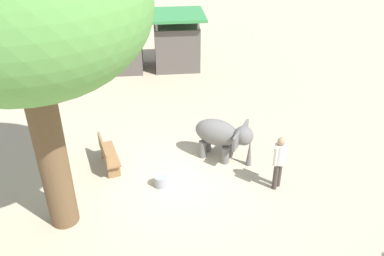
{
  "coord_description": "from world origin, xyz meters",
  "views": [
    {
      "loc": [
        -0.42,
        -9.08,
        7.12
      ],
      "look_at": [
        0.7,
        1.54,
        0.8
      ],
      "focal_mm": 37.33,
      "sensor_mm": 36.0,
      "label": 1
    }
  ],
  "objects_px": {
    "elephant": "(223,135)",
    "feed_bucket": "(160,181)",
    "market_stall_white": "(119,46)",
    "market_stall_green": "(177,44)",
    "shade_tree_main": "(21,11)",
    "wooden_bench": "(108,154)",
    "person_handler": "(279,159)"
  },
  "relations": [
    {
      "from": "market_stall_white",
      "to": "market_stall_green",
      "type": "height_order",
      "value": "same"
    },
    {
      "from": "market_stall_white",
      "to": "feed_bucket",
      "type": "distance_m",
      "value": 8.99
    },
    {
      "from": "person_handler",
      "to": "wooden_bench",
      "type": "distance_m",
      "value": 4.95
    },
    {
      "from": "shade_tree_main",
      "to": "feed_bucket",
      "type": "bearing_deg",
      "value": 24.61
    },
    {
      "from": "elephant",
      "to": "feed_bucket",
      "type": "height_order",
      "value": "elephant"
    },
    {
      "from": "elephant",
      "to": "market_stall_white",
      "type": "bearing_deg",
      "value": 145.03
    },
    {
      "from": "market_stall_green",
      "to": "person_handler",
      "type": "bearing_deg",
      "value": -77.15
    },
    {
      "from": "elephant",
      "to": "market_stall_green",
      "type": "relative_size",
      "value": 0.71
    },
    {
      "from": "person_handler",
      "to": "market_stall_white",
      "type": "bearing_deg",
      "value": -13.81
    },
    {
      "from": "shade_tree_main",
      "to": "feed_bucket",
      "type": "distance_m",
      "value": 5.72
    },
    {
      "from": "elephant",
      "to": "market_stall_green",
      "type": "bearing_deg",
      "value": 127.06
    },
    {
      "from": "shade_tree_main",
      "to": "wooden_bench",
      "type": "height_order",
      "value": "shade_tree_main"
    },
    {
      "from": "wooden_bench",
      "to": "market_stall_green",
      "type": "distance_m",
      "value": 8.23
    },
    {
      "from": "shade_tree_main",
      "to": "market_stall_green",
      "type": "bearing_deg",
      "value": 70.35
    },
    {
      "from": "market_stall_green",
      "to": "shade_tree_main",
      "type": "bearing_deg",
      "value": -109.65
    },
    {
      "from": "market_stall_white",
      "to": "shade_tree_main",
      "type": "bearing_deg",
      "value": -95.44
    },
    {
      "from": "elephant",
      "to": "feed_bucket",
      "type": "bearing_deg",
      "value": -117.97
    },
    {
      "from": "elephant",
      "to": "wooden_bench",
      "type": "height_order",
      "value": "elephant"
    },
    {
      "from": "feed_bucket",
      "to": "shade_tree_main",
      "type": "bearing_deg",
      "value": -155.39
    },
    {
      "from": "person_handler",
      "to": "wooden_bench",
      "type": "bearing_deg",
      "value": 32.28
    },
    {
      "from": "elephant",
      "to": "market_stall_white",
      "type": "xyz_separation_m",
      "value": [
        -3.43,
        7.64,
        0.32
      ]
    },
    {
      "from": "shade_tree_main",
      "to": "market_stall_white",
      "type": "distance_m",
      "value": 10.78
    },
    {
      "from": "shade_tree_main",
      "to": "market_stall_green",
      "type": "relative_size",
      "value": 2.8
    },
    {
      "from": "person_handler",
      "to": "shade_tree_main",
      "type": "relative_size",
      "value": 0.23
    },
    {
      "from": "market_stall_white",
      "to": "elephant",
      "type": "bearing_deg",
      "value": -65.85
    },
    {
      "from": "person_handler",
      "to": "market_stall_green",
      "type": "bearing_deg",
      "value": -28.01
    },
    {
      "from": "elephant",
      "to": "person_handler",
      "type": "bearing_deg",
      "value": -19.98
    },
    {
      "from": "wooden_bench",
      "to": "feed_bucket",
      "type": "height_order",
      "value": "wooden_bench"
    },
    {
      "from": "shade_tree_main",
      "to": "market_stall_white",
      "type": "height_order",
      "value": "shade_tree_main"
    },
    {
      "from": "person_handler",
      "to": "shade_tree_main",
      "type": "distance_m",
      "value": 7.11
    },
    {
      "from": "person_handler",
      "to": "wooden_bench",
      "type": "relative_size",
      "value": 1.11
    },
    {
      "from": "elephant",
      "to": "shade_tree_main",
      "type": "relative_size",
      "value": 0.25
    }
  ]
}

